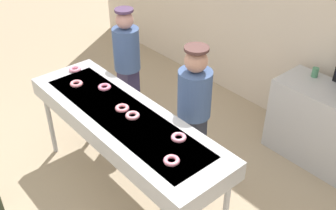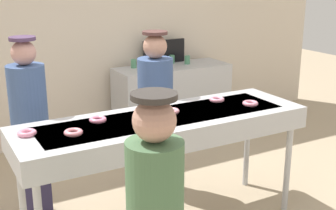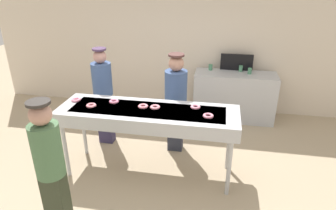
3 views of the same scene
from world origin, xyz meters
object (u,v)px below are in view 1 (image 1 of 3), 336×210
strawberry_donut_4 (104,87)px  worker_baker (194,108)px  fryer_conveyor (123,123)px  worker_assistant (127,66)px  paper_cup_0 (315,72)px  strawberry_donut_0 (179,137)px  strawberry_donut_5 (171,161)px  strawberry_donut_3 (132,115)px  strawberry_donut_1 (76,84)px  strawberry_donut_6 (75,69)px  strawberry_donut_2 (122,108)px

strawberry_donut_4 → worker_baker: worker_baker is taller
fryer_conveyor → worker_assistant: bearing=142.1°
worker_assistant → paper_cup_0: worker_assistant is taller
strawberry_donut_0 → worker_assistant: bearing=160.0°
strawberry_donut_5 → paper_cup_0: 2.30m
strawberry_donut_4 → worker_assistant: bearing=124.6°
strawberry_donut_3 → strawberry_donut_0: bearing=11.3°
strawberry_donut_1 → worker_baker: worker_baker is taller
strawberry_donut_1 → strawberry_donut_5: bearing=-1.3°
strawberry_donut_5 → strawberry_donut_6: 1.93m
strawberry_donut_3 → worker_assistant: 1.24m
strawberry_donut_2 → paper_cup_0: (0.82, 2.16, -0.04)m
strawberry_donut_5 → paper_cup_0: size_ratio=1.21×
paper_cup_0 → strawberry_donut_5: bearing=-87.9°
fryer_conveyor → strawberry_donut_0: (0.64, 0.16, 0.11)m
strawberry_donut_2 → strawberry_donut_4: bearing=168.7°
strawberry_donut_5 → strawberry_donut_4: bearing=170.4°
strawberry_donut_5 → worker_assistant: (-1.76, 0.82, -0.11)m
strawberry_donut_5 → paper_cup_0: paper_cup_0 is taller
strawberry_donut_4 → strawberry_donut_2: bearing=-11.3°
strawberry_donut_4 → strawberry_donut_3: bearing=-8.0°
worker_baker → fryer_conveyor: bearing=58.8°
worker_baker → worker_assistant: size_ratio=0.98×
strawberry_donut_5 → worker_baker: bearing=124.6°
strawberry_donut_3 → worker_baker: 0.68m
strawberry_donut_5 → strawberry_donut_6: size_ratio=1.00×
fryer_conveyor → strawberry_donut_0: 0.67m
strawberry_donut_6 → strawberry_donut_4: bearing=3.8°
strawberry_donut_2 → strawberry_donut_3: 0.17m
fryer_conveyor → worker_baker: size_ratio=1.52×
worker_assistant → strawberry_donut_5: bearing=169.0°
strawberry_donut_1 → strawberry_donut_5: same height
fryer_conveyor → paper_cup_0: paper_cup_0 is taller
strawberry_donut_3 → strawberry_donut_6: bearing=177.6°
worker_baker → strawberry_donut_4: bearing=25.5°
paper_cup_0 → worker_assistant: bearing=-138.8°
strawberry_donut_2 → worker_baker: size_ratio=0.08×
strawberry_donut_1 → paper_cup_0: (1.53, 2.26, -0.04)m
strawberry_donut_5 → strawberry_donut_6: same height
strawberry_donut_2 → strawberry_donut_6: same height
worker_baker → paper_cup_0: (0.46, 1.51, 0.07)m
strawberry_donut_6 → worker_assistant: 0.66m
strawberry_donut_4 → strawberry_donut_0: bearing=1.0°
strawberry_donut_6 → paper_cup_0: paper_cup_0 is taller
strawberry_donut_3 → strawberry_donut_6: size_ratio=1.00×
fryer_conveyor → paper_cup_0: (0.74, 2.20, 0.08)m
strawberry_donut_3 → fryer_conveyor: bearing=-153.1°
strawberry_donut_2 → strawberry_donut_6: size_ratio=1.00×
strawberry_donut_1 → strawberry_donut_2: bearing=8.1°
paper_cup_0 → strawberry_donut_4: bearing=-121.6°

